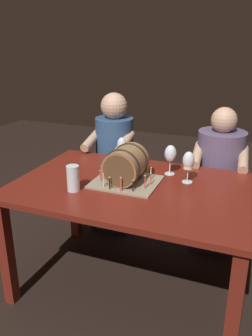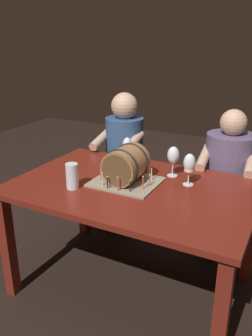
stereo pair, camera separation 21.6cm
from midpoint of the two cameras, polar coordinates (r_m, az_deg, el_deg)
name	(u,v)px [view 1 (the left image)]	position (r m, az deg, el deg)	size (l,w,h in m)	color
ground_plane	(133,284)	(2.56, -1.42, -18.64)	(8.00, 8.00, 0.00)	black
dining_table	(134,200)	(2.20, -1.57, -5.27)	(1.48, 0.98, 0.76)	maroon
barrel_cake	(126,166)	(2.15, -2.87, 0.21)	(0.41, 0.35, 0.24)	gray
wine_glass_empty	(170,154)	(2.29, 4.65, 2.23)	(0.08, 0.08, 0.20)	white
wine_glass_red	(122,147)	(2.49, -3.17, 3.47)	(0.07, 0.07, 0.20)	white
wine_glass_white	(188,162)	(2.17, 7.43, 0.93)	(0.07, 0.07, 0.20)	white
beer_pint	(73,179)	(2.10, -11.60, -1.83)	(0.08, 0.08, 0.16)	white
person_seated_left	(115,169)	(3.00, -3.94, -0.23)	(0.36, 0.45, 1.21)	#1B2D46
person_seated_right	(218,185)	(2.77, 12.66, -2.78)	(0.41, 0.49, 1.15)	#372D40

